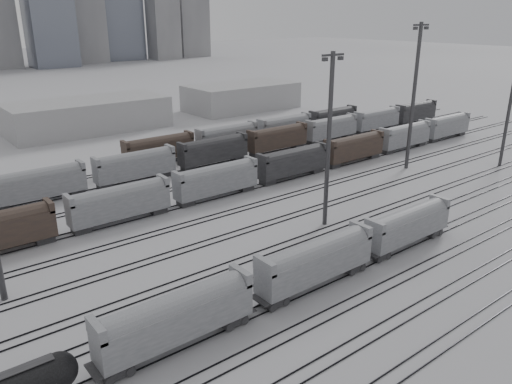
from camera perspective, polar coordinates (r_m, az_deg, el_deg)
ground at (r=56.95m, az=7.07°, el=-11.19°), size 900.00×900.00×0.00m
tracks at (r=68.77m, az=-3.29°, el=-5.27°), size 220.00×71.50×0.16m
hopper_car_a at (r=47.01m, az=-9.10°, el=-13.78°), size 15.24×3.03×5.45m
hopper_car_b at (r=56.21m, az=6.85°, el=-7.65°), size 15.36×3.05×5.49m
hopper_car_c at (r=68.28m, az=16.98°, el=-3.48°), size 14.49×2.88×5.18m
light_mast_c at (r=69.83m, az=8.32°, el=6.19°), size 3.92×0.63×24.51m
light_mast_d at (r=100.91m, az=17.60°, el=10.63°), size 4.43×0.71×27.70m
light_mast_e at (r=110.07m, az=27.10°, el=9.33°), size 3.99×0.64×24.96m
bg_string_near at (r=83.11m, az=-4.55°, el=1.22°), size 151.00×3.00×5.60m
bg_string_mid at (r=101.18m, az=-4.90°, el=4.60°), size 151.00×3.00×5.60m
bg_string_far at (r=117.40m, az=0.11°, el=6.80°), size 66.00×3.00×5.60m
warehouse_mid at (r=138.88m, az=-18.64°, el=8.31°), size 40.00×18.00×8.00m
warehouse_right at (r=162.24m, az=-1.65°, el=10.84°), size 35.00×18.00×8.00m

